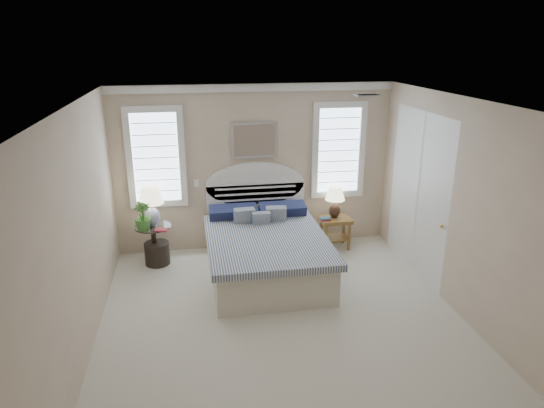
{
  "coord_description": "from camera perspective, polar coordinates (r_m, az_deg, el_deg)",
  "views": [
    {
      "loc": [
        -1.05,
        -5.08,
        3.35
      ],
      "look_at": [
        0.02,
        1.0,
        1.24
      ],
      "focal_mm": 32.0,
      "sensor_mm": 36.0,
      "label": 1
    }
  ],
  "objects": [
    {
      "name": "window_right",
      "position": [
        8.14,
        7.8,
        6.28
      ],
      "size": [
        0.9,
        0.06,
        1.6
      ],
      "primitive_type": "cube",
      "color": "#C9E2FF",
      "rests_on": "wall_back"
    },
    {
      "name": "floor",
      "position": [
        6.18,
        1.43,
        -13.97
      ],
      "size": [
        4.5,
        5.0,
        0.01
      ],
      "primitive_type": "cube",
      "color": "beige",
      "rests_on": "ground"
    },
    {
      "name": "lamp_right",
      "position": [
        8.05,
        7.42,
        0.62
      ],
      "size": [
        0.42,
        0.42,
        0.53
      ],
      "rotation": [
        0.0,
        0.0,
        0.36
      ],
      "color": "black",
      "rests_on": "nightstand_right"
    },
    {
      "name": "ceiling",
      "position": [
        5.23,
        1.67,
        11.73
      ],
      "size": [
        4.5,
        5.0,
        0.01
      ],
      "primitive_type": "cube",
      "color": "white",
      "rests_on": "wall_back"
    },
    {
      "name": "side_table_left",
      "position": [
        7.75,
        -13.71,
        -4.19
      ],
      "size": [
        0.56,
        0.56,
        0.63
      ],
      "color": "black",
      "rests_on": "floor"
    },
    {
      "name": "books_right",
      "position": [
        7.99,
        6.27,
        -1.76
      ],
      "size": [
        0.17,
        0.12,
        0.04
      ],
      "rotation": [
        0.0,
        0.0,
        -0.05
      ],
      "color": "#A42936",
      "rests_on": "nightstand_right"
    },
    {
      "name": "window_left",
      "position": [
        7.78,
        -13.49,
        5.35
      ],
      "size": [
        0.9,
        0.06,
        1.6
      ],
      "primitive_type": "cube",
      "color": "#C9E2FF",
      "rests_on": "wall_back"
    },
    {
      "name": "wall_left",
      "position": [
        5.59,
        -21.73,
        -3.48
      ],
      "size": [
        0.02,
        5.0,
        2.7
      ],
      "primitive_type": "cube",
      "color": "#BDA88D",
      "rests_on": "floor"
    },
    {
      "name": "crown_molding",
      "position": [
        7.65,
        -2.14,
        13.53
      ],
      "size": [
        4.5,
        0.08,
        0.12
      ],
      "primitive_type": "cube",
      "color": "white",
      "rests_on": "wall_back"
    },
    {
      "name": "floor_pot",
      "position": [
        7.81,
        -13.36,
        -5.66
      ],
      "size": [
        0.39,
        0.39,
        0.35
      ],
      "primitive_type": "cylinder",
      "rotation": [
        0.0,
        0.0,
        -0.01
      ],
      "color": "black",
      "rests_on": "floor"
    },
    {
      "name": "potted_plant",
      "position": [
        7.45,
        -14.98,
        -1.39
      ],
      "size": [
        0.31,
        0.31,
        0.44
      ],
      "primitive_type": "imported",
      "rotation": [
        0.0,
        0.0,
        -0.29
      ],
      "color": "#307837",
      "rests_on": "side_table_left"
    },
    {
      "name": "bed",
      "position": [
        7.26,
        -0.82,
        -5.24
      ],
      "size": [
        1.72,
        2.28,
        1.47
      ],
      "color": "#BCB9A5",
      "rests_on": "floor"
    },
    {
      "name": "wall_right",
      "position": [
        6.38,
        21.76,
        -0.79
      ],
      "size": [
        0.02,
        5.0,
        2.7
      ],
      "primitive_type": "cube",
      "color": "#BDA88D",
      "rests_on": "floor"
    },
    {
      "name": "nightstand_right",
      "position": [
        8.16,
        7.45,
        -2.59
      ],
      "size": [
        0.5,
        0.4,
        0.53
      ],
      "color": "olive",
      "rests_on": "floor"
    },
    {
      "name": "wall_back",
      "position": [
        7.91,
        -2.07,
        4.22
      ],
      "size": [
        4.5,
        0.02,
        2.7
      ],
      "primitive_type": "cube",
      "color": "#BDA88D",
      "rests_on": "floor"
    },
    {
      "name": "painting",
      "position": [
        7.77,
        -2.06,
        7.5
      ],
      "size": [
        0.74,
        0.04,
        0.58
      ],
      "primitive_type": "cube",
      "color": "silver",
      "rests_on": "wall_back"
    },
    {
      "name": "hvac_vent",
      "position": [
        6.33,
        11.11,
        12.46
      ],
      "size": [
        0.3,
        0.2,
        0.02
      ],
      "primitive_type": "cube",
      "color": "#B2B2B2",
      "rests_on": "ceiling"
    },
    {
      "name": "switch_plate",
      "position": [
        7.88,
        -8.89,
        2.43
      ],
      "size": [
        0.08,
        0.01,
        0.12
      ],
      "primitive_type": "cube",
      "color": "white",
      "rests_on": "wall_back"
    },
    {
      "name": "lamp_left",
      "position": [
        7.56,
        -14.04,
        0.24
      ],
      "size": [
        0.49,
        0.49,
        0.62
      ],
      "rotation": [
        0.0,
        0.0,
        0.35
      ],
      "color": "silver",
      "rests_on": "side_table_left"
    },
    {
      "name": "books_left",
      "position": [
        7.44,
        -12.9,
        -2.97
      ],
      "size": [
        0.21,
        0.17,
        0.02
      ],
      "rotation": [
        0.0,
        0.0,
        -0.19
      ],
      "color": "#A42936",
      "rests_on": "side_table_left"
    },
    {
      "name": "closet_door",
      "position": [
        7.41,
        16.78,
        1.17
      ],
      "size": [
        0.02,
        1.8,
        2.4
      ],
      "primitive_type": "cube",
      "color": "white",
      "rests_on": "floor"
    }
  ]
}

